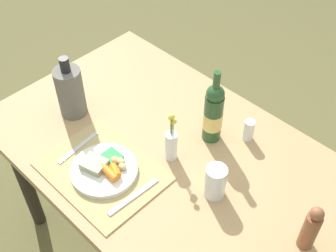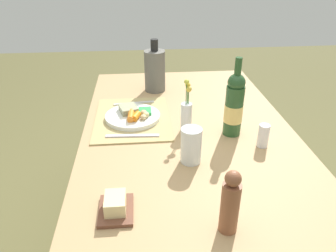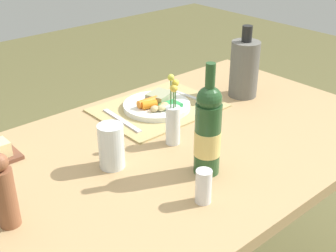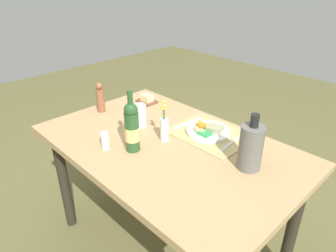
% 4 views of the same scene
% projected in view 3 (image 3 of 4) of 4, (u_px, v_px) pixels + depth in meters
% --- Properties ---
extents(dining_table, '(1.40, 0.89, 0.77)m').
position_uv_depth(dining_table, '(183.00, 166.00, 1.49)').
color(dining_table, tan).
rests_on(dining_table, ground_plane).
extents(placemat, '(0.43, 0.33, 0.01)m').
position_uv_depth(placemat, '(158.00, 108.00, 1.65)').
color(placemat, tan).
rests_on(placemat, dining_table).
extents(dinner_plate, '(0.24, 0.24, 0.05)m').
position_uv_depth(dinner_plate, '(157.00, 105.00, 1.64)').
color(dinner_plate, white).
rests_on(dinner_plate, placemat).
extents(fork, '(0.03, 0.20, 0.00)m').
position_uv_depth(fork, '(189.00, 96.00, 1.74)').
color(fork, silver).
rests_on(fork, placemat).
extents(knife, '(0.03, 0.22, 0.00)m').
position_uv_depth(knife, '(122.00, 120.00, 1.55)').
color(knife, silver).
rests_on(knife, placemat).
extents(cooler_bottle, '(0.11, 0.11, 0.27)m').
position_uv_depth(cooler_bottle, '(244.00, 68.00, 1.72)').
color(cooler_bottle, '#615F59').
rests_on(cooler_bottle, dining_table).
extents(water_tumbler, '(0.07, 0.07, 0.13)m').
position_uv_depth(water_tumbler, '(111.00, 149.00, 1.28)').
color(water_tumbler, silver).
rests_on(water_tumbler, dining_table).
extents(wine_bottle, '(0.07, 0.07, 0.32)m').
position_uv_depth(wine_bottle, '(208.00, 131.00, 1.22)').
color(wine_bottle, '#274D26').
rests_on(wine_bottle, dining_table).
extents(flower_vase, '(0.05, 0.05, 0.23)m').
position_uv_depth(flower_vase, '(173.00, 121.00, 1.39)').
color(flower_vase, silver).
rests_on(flower_vase, dining_table).
extents(salt_shaker, '(0.04, 0.04, 0.09)m').
position_uv_depth(salt_shaker, '(204.00, 186.00, 1.14)').
color(salt_shaker, white).
rests_on(salt_shaker, dining_table).
extents(pepper_mill, '(0.05, 0.05, 0.19)m').
position_uv_depth(pepper_mill, '(5.00, 192.00, 1.04)').
color(pepper_mill, brown).
rests_on(pepper_mill, dining_table).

